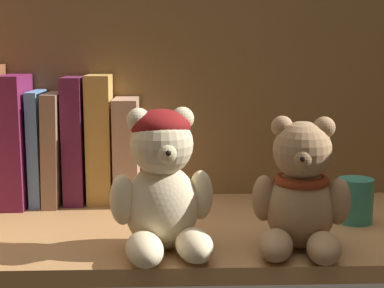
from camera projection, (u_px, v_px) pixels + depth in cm
name	position (u px, v px, depth cm)	size (l,w,h in cm)	color
shelf_board	(190.00, 231.00, 76.21)	(82.38, 31.05, 2.00)	#9E7042
shelf_back_panel	(187.00, 104.00, 89.58)	(84.78, 1.20, 32.56)	brown
book_4	(20.00, 138.00, 86.60)	(3.48, 14.56, 19.00)	#62193C
book_5	(41.00, 146.00, 86.90)	(1.61, 11.67, 16.67)	#5B89B4
book_6	(57.00, 146.00, 87.01)	(2.21, 12.86, 16.37)	#896652
book_7	(76.00, 139.00, 86.93)	(2.86, 10.15, 18.66)	#5A1A39
book_8	(101.00, 138.00, 87.04)	(3.54, 9.18, 18.93)	#BC8B42
book_9	(128.00, 149.00, 87.47)	(3.51, 11.70, 15.54)	tan
teddy_bear_larger	(162.00, 184.00, 64.75)	(12.18, 12.67, 16.34)	beige
teddy_bear_smaller	(301.00, 194.00, 65.26)	(11.52, 11.92, 15.32)	#93704C
pillar_candle	(356.00, 201.00, 76.11)	(4.64, 4.64, 5.89)	#2D7A66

